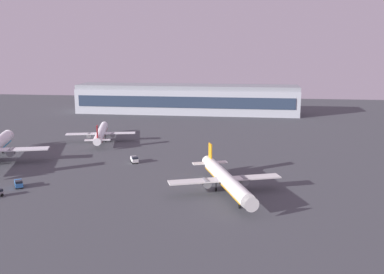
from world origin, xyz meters
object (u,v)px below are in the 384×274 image
object	(u,v)px
airplane_taxiway_distant	(101,133)
airplane_far_stand	(226,179)
cargo_loader	(19,183)
baggage_tractor	(134,159)

from	to	relation	value
airplane_taxiway_distant	airplane_far_stand	bearing A→B (deg)	-61.15
airplane_far_stand	cargo_loader	world-z (taller)	airplane_far_stand
airplane_far_stand	airplane_taxiway_distant	xyz separation A→B (m)	(-54.20, 58.17, -0.33)
airplane_taxiway_distant	cargo_loader	bearing A→B (deg)	-106.77
airplane_far_stand	baggage_tractor	bearing A→B (deg)	-60.53
baggage_tractor	airplane_taxiway_distant	bearing A→B (deg)	-81.04
airplane_far_stand	airplane_taxiway_distant	bearing A→B (deg)	-67.21
airplane_taxiway_distant	cargo_loader	distance (m)	60.97
airplane_far_stand	baggage_tractor	size ratio (longest dim) A/B	8.29
cargo_loader	airplane_taxiway_distant	bearing A→B (deg)	-125.95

